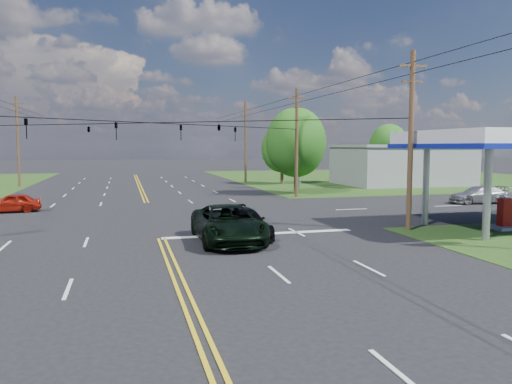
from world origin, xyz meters
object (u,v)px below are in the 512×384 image
object	(u,v)px
tree_right_a	(296,142)
tree_right_b	(282,149)
pole_left_far	(18,140)
tree_far_r	(389,146)
pole_right_far	(245,141)
suv_black	(243,223)
pole_se	(411,139)
pole_ne	(297,142)
pickup_dkgreen	(228,224)
retail_ne	(401,166)

from	to	relation	value
tree_right_a	tree_right_b	world-z (taller)	tree_right_a
pole_left_far	tree_right_b	bearing A→B (deg)	-7.72
pole_left_far	tree_far_r	xyz separation A→B (m)	(47.00, 2.00, -0.62)
tree_right_a	tree_far_r	world-z (taller)	tree_right_a
pole_left_far	pole_right_far	xyz separation A→B (m)	(26.00, 0.00, 0.00)
suv_black	pole_se	bearing A→B (deg)	-7.19
pole_right_far	tree_right_a	xyz separation A→B (m)	(1.00, -16.00, -0.30)
pole_ne	tree_right_a	xyz separation A→B (m)	(1.00, 3.00, -0.05)
pole_left_far	tree_far_r	distance (m)	47.05
tree_far_r	suv_black	world-z (taller)	tree_far_r
pole_left_far	pole_right_far	distance (m)	26.00
pole_ne	pickup_dkgreen	world-z (taller)	pole_ne
pole_right_far	pole_se	bearing A→B (deg)	-90.00
suv_black	tree_far_r	bearing A→B (deg)	48.05
pole_se	suv_black	bearing A→B (deg)	176.82
tree_right_b	pickup_dkgreen	xyz separation A→B (m)	(-13.50, -33.62, -3.35)
tree_right_a	pickup_dkgreen	bearing A→B (deg)	-116.97
pole_ne	pickup_dkgreen	xyz separation A→B (m)	(-10.00, -18.62, -4.05)
retail_ne	tree_far_r	xyz separation A→B (m)	(4.00, 10.00, 2.34)
suv_black	pole_left_far	bearing A→B (deg)	110.95
pole_se	pole_ne	size ratio (longest dim) A/B	1.00
pole_ne	pole_left_far	xyz separation A→B (m)	(-26.00, 19.00, 0.25)
tree_right_a	tree_right_b	distance (m)	12.27
pole_ne	tree_right_b	bearing A→B (deg)	76.87
pole_right_far	suv_black	distance (m)	37.86
pole_se	tree_far_r	size ratio (longest dim) A/B	1.25
retail_ne	pole_ne	xyz separation A→B (m)	(-17.00, -11.00, 2.72)
pole_ne	suv_black	xyz separation A→B (m)	(-9.01, -17.50, -4.21)
pole_left_far	tree_right_a	world-z (taller)	pole_left_far
pickup_dkgreen	tree_right_b	bearing A→B (deg)	68.62
pole_se	pole_left_far	size ratio (longest dim) A/B	0.95
retail_ne	tree_right_a	size ratio (longest dim) A/B	1.71
pole_se	tree_far_r	xyz separation A→B (m)	(21.00, 39.00, -0.37)
tree_far_r	pickup_dkgreen	distance (m)	50.44
pole_right_far	suv_black	size ratio (longest dim) A/B	2.05
tree_right_b	pickup_dkgreen	distance (m)	36.38
tree_far_r	tree_right_a	bearing A→B (deg)	-138.01
retail_ne	pickup_dkgreen	xyz separation A→B (m)	(-27.00, -29.62, -1.33)
pole_se	pole_ne	bearing A→B (deg)	90.00
pole_left_far	retail_ne	bearing A→B (deg)	-10.54
retail_ne	tree_right_a	bearing A→B (deg)	-153.43
pole_right_far	tree_right_b	size ratio (longest dim) A/B	1.41
pole_ne	pole_right_far	xyz separation A→B (m)	(0.00, 19.00, 0.25)
retail_ne	tree_right_a	xyz separation A→B (m)	(-16.00, -8.00, 2.67)
pole_se	tree_right_a	size ratio (longest dim) A/B	1.16
tree_right_a	pole_right_far	bearing A→B (deg)	93.58
pole_se	suv_black	size ratio (longest dim) A/B	1.94
tree_right_b	suv_black	world-z (taller)	tree_right_b
tree_far_r	pickup_dkgreen	bearing A→B (deg)	-128.04
tree_far_r	suv_black	bearing A→B (deg)	-127.94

